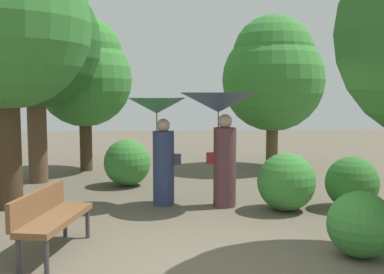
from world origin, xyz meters
name	(u,v)px	position (x,y,z in m)	size (l,w,h in m)	color
ground_plane	(211,272)	(0.00, 0.00, 0.00)	(40.00, 40.00, 0.00)	brown
person_left	(160,130)	(-0.63, 3.27, 1.40)	(1.07, 1.07, 1.99)	navy
person_right	(220,120)	(0.47, 3.08, 1.59)	(1.39, 1.39, 2.09)	#563338
park_bench	(50,215)	(-2.02, 0.75, 0.51)	(0.76, 1.56, 0.83)	#38383D
tree_near_left	(84,71)	(-2.65, 7.15, 2.65)	(2.50, 2.50, 4.09)	#42301E
tree_near_right	(273,72)	(2.44, 7.33, 2.64)	(2.81, 2.81, 4.21)	brown
tree_mid_left	(3,7)	(-3.33, 3.17, 3.57)	(3.04, 3.04, 5.40)	#42301E
tree_far_back	(34,30)	(-3.49, 5.60, 3.51)	(3.02, 3.02, 5.32)	brown
bush_path_left	(286,182)	(1.61, 2.71, 0.52)	(1.03, 1.03, 1.03)	#387F33
bush_path_right	(360,224)	(1.94, 0.40, 0.42)	(0.85, 0.85, 0.85)	#387F33
bush_behind_bench	(352,183)	(2.82, 2.76, 0.47)	(0.95, 0.95, 0.95)	#2D6B28
bush_far_side	(127,163)	(-1.38, 5.06, 0.52)	(1.05, 1.05, 1.05)	#387F33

